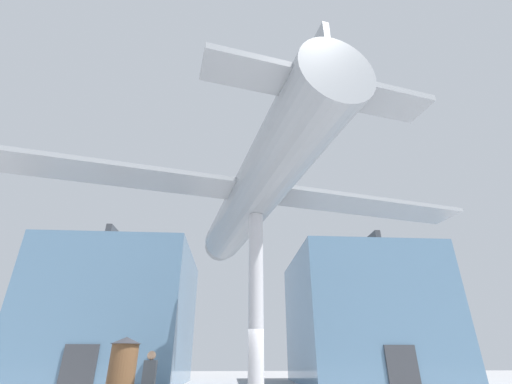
% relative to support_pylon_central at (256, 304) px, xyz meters
% --- Properties ---
extents(glass_pavilion_left, '(9.68, 10.77, 9.37)m').
position_rel_support_pylon_central_xyz_m(glass_pavilion_left, '(-8.81, 13.86, 1.07)').
color(glass_pavilion_left, slate).
rests_on(glass_pavilion_left, ground_plane).
extents(glass_pavilion_right, '(9.68, 10.77, 9.37)m').
position_rel_support_pylon_central_xyz_m(glass_pavilion_right, '(8.81, 13.86, 1.07)').
color(glass_pavilion_right, slate).
rests_on(glass_pavilion_right, ground_plane).
extents(support_pylon_central, '(0.53, 0.53, 6.64)m').
position_rel_support_pylon_central_xyz_m(support_pylon_central, '(0.00, 0.00, 0.00)').
color(support_pylon_central, '#B7B7BC').
rests_on(support_pylon_central, ground_plane).
extents(suspended_airplane, '(18.91, 15.07, 2.92)m').
position_rel_support_pylon_central_xyz_m(suspended_airplane, '(-0.05, 0.23, 4.34)').
color(suspended_airplane, '#93999E').
rests_on(suspended_airplane, support_pylon_central).
extents(visitor_person, '(0.41, 0.28, 1.85)m').
position_rel_support_pylon_central_xyz_m(visitor_person, '(-3.42, 0.28, -2.24)').
color(visitor_person, '#2D3D56').
rests_on(visitor_person, ground_plane).
extents(info_kiosk, '(1.24, 1.24, 2.42)m').
position_rel_support_pylon_central_xyz_m(info_kiosk, '(-5.16, 3.44, -2.07)').
color(info_kiosk, brown).
rests_on(info_kiosk, ground_plane).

